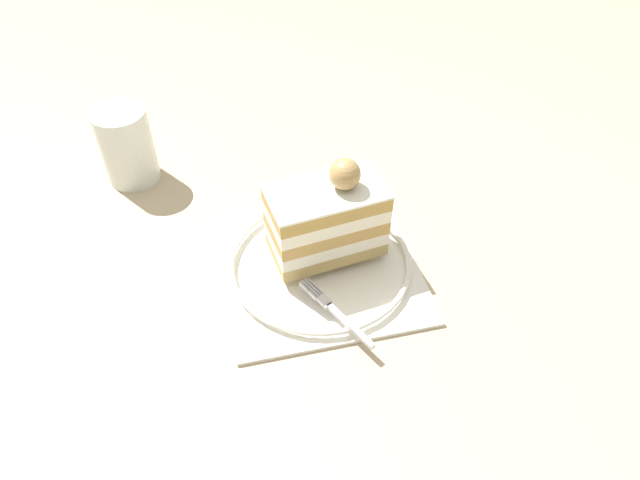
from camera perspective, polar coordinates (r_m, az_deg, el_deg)
name	(u,v)px	position (r m, az deg, el deg)	size (l,w,h in m)	color
ground_plane	(334,255)	(0.68, 1.40, -1.51)	(2.40, 2.40, 0.00)	tan
dessert_plate	(320,264)	(0.66, 0.00, -2.36)	(0.24, 0.24, 0.02)	white
cake_slice	(328,220)	(0.63, 0.78, 1.97)	(0.13, 0.07, 0.12)	tan
fork	(334,311)	(0.60, 1.43, -6.94)	(0.05, 0.11, 0.00)	silver
drink_glass_near	(128,150)	(0.80, -18.35, 8.39)	(0.07, 0.07, 0.10)	white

